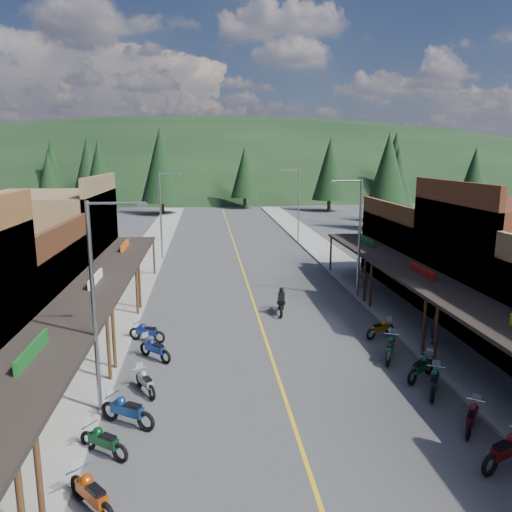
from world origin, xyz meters
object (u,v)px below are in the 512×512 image
object	(u,v)px
pedestrian_east_a	(434,330)
shop_east_3	(432,250)
shop_west_3	(49,244)
pine_11	(388,174)
pine_7	(52,167)
pine_4	(330,169)
pine_1	(88,168)
pine_5	(395,163)
streetlight_3	(297,202)
bike_east_6	(421,366)
pine_6	(475,172)
bike_east_4	(472,416)
bike_east_5	(434,381)
bike_west_5	(127,409)
shop_east_2	(510,265)
bike_west_3	(92,493)
streetlight_2	(357,233)
pine_9	(397,178)
bike_east_8	(381,328)
streetlight_0	(97,299)
bike_west_7	(155,348)
pine_10	(100,174)
pine_8	(50,184)
bike_east_3	(507,449)
rider_on_bike	(281,303)
bike_west_8	(147,331)
pedestrian_east_b	(363,277)
bike_west_4	(103,440)
bike_east_7	(390,347)
pine_2	(161,165)
pine_3	(245,172)
bike_west_6	(145,381)

from	to	relation	value
pedestrian_east_a	shop_east_3	bearing A→B (deg)	155.12
shop_west_3	pine_11	world-z (taller)	pine_11
pine_7	pine_4	bearing A→B (deg)	-17.74
pine_1	pine_5	size ratio (longest dim) A/B	0.89
streetlight_3	bike_east_6	bearing A→B (deg)	-91.38
pine_6	pedestrian_east_a	world-z (taller)	pine_6
bike_east_4	bike_east_5	size ratio (longest dim) A/B	0.92
bike_west_5	bike_east_6	bearing A→B (deg)	-46.38
shop_east_2	bike_west_3	world-z (taller)	shop_east_2
shop_west_3	streetlight_2	xyz separation A→B (m)	(20.74, -3.30, 0.94)
pine_7	pine_9	bearing A→B (deg)	-28.97
pine_4	pedestrian_east_a	bearing A→B (deg)	-99.05
pine_1	bike_east_8	size ratio (longest dim) A/B	6.61
pine_11	bike_east_5	size ratio (longest dim) A/B	5.95
streetlight_0	pine_6	size ratio (longest dim) A/B	0.73
pine_11	bike_east_5	distance (m)	46.50
bike_east_6	pine_5	bearing A→B (deg)	121.25
bike_west_7	bike_east_8	size ratio (longest dim) A/B	1.10
streetlight_0	pine_11	distance (m)	51.67
pedestrian_east_a	bike_west_7	bearing A→B (deg)	-90.59
streetlight_3	pine_10	xyz separation A→B (m)	(-24.95, 20.00, 2.32)
streetlight_0	streetlight_3	bearing A→B (deg)	68.88
pine_6	pine_8	bearing A→B (deg)	-160.56
streetlight_3	bike_east_5	xyz separation A→B (m)	(-0.90, -35.87, -3.87)
streetlight_0	streetlight_3	distance (m)	38.59
bike_east_3	bike_east_8	size ratio (longest dim) A/B	1.19
shop_west_3	pine_8	distance (m)	29.95
pine_1	pine_7	bearing A→B (deg)	143.13
pine_8	rider_on_bike	size ratio (longest dim) A/B	4.29
bike_west_3	bike_west_8	distance (m)	12.74
bike_west_5	pedestrian_east_b	size ratio (longest dim) A/B	1.42
pine_10	bike_east_6	bearing A→B (deg)	-66.11
pine_4	bike_east_6	distance (m)	65.89
bike_west_4	bike_east_8	world-z (taller)	bike_west_4
streetlight_2	bike_east_7	size ratio (longest dim) A/B	3.58
pine_2	bike_west_8	xyz separation A→B (m)	(3.83, -56.76, -7.41)
pine_3	pine_4	world-z (taller)	pine_4
streetlight_2	bike_east_3	size ratio (longest dim) A/B	3.54
pine_6	bike_west_6	distance (m)	86.02
shop_east_2	pine_9	bearing A→B (deg)	76.72
pine_8	shop_west_3	bearing A→B (deg)	-74.03
pine_7	pine_11	size ratio (longest dim) A/B	1.01
pine_5	pedestrian_east_b	xyz separation A→B (m)	(-25.87, -61.93, -7.04)
bike_east_8	rider_on_bike	xyz separation A→B (m)	(-4.69, 4.51, 0.15)
bike_west_8	shop_east_2	bearing A→B (deg)	-63.17
streetlight_2	pine_9	bearing A→B (deg)	65.26
shop_east_2	pine_2	world-z (taller)	pine_2
pine_7	bike_east_4	size ratio (longest dim) A/B	6.53
streetlight_0	bike_east_3	size ratio (longest dim) A/B	3.54
streetlight_0	pine_3	xyz separation A→B (m)	(10.95, 72.00, 2.02)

